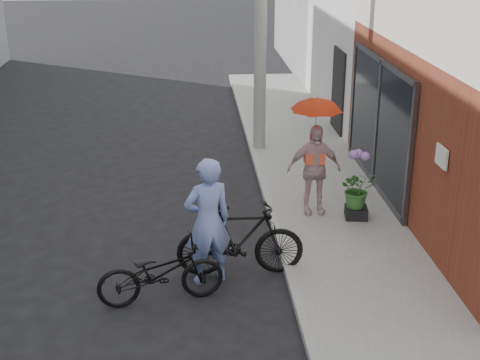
{
  "coord_description": "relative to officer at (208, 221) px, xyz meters",
  "views": [
    {
      "loc": [
        -0.47,
        -8.75,
        4.99
      ],
      "look_at": [
        0.3,
        1.34,
        1.1
      ],
      "focal_mm": 50.0,
      "sensor_mm": 36.0,
      "label": 1
    }
  ],
  "objects": [
    {
      "name": "officer",
      "position": [
        0.0,
        0.0,
        0.0
      ],
      "size": [
        0.81,
        0.66,
        1.94
      ],
      "primitive_type": "imported",
      "rotation": [
        0.0,
        0.0,
        3.45
      ],
      "color": "#7A92D9",
      "rests_on": "ground"
    },
    {
      "name": "bike_left",
      "position": [
        -0.68,
        -0.54,
        -0.5
      ],
      "size": [
        1.85,
        0.92,
        0.93
      ],
      "primitive_type": "imported",
      "rotation": [
        0.0,
        0.0,
        1.75
      ],
      "color": "black",
      "rests_on": "ground"
    },
    {
      "name": "parasol",
      "position": [
        1.94,
        2.14,
        1.16
      ],
      "size": [
        0.85,
        0.85,
        0.75
      ],
      "primitive_type": "imported",
      "color": "#E9441B",
      "rests_on": "kimono_woman"
    },
    {
      "name": "sidewalk",
      "position": [
        2.37,
        1.95,
        -0.91
      ],
      "size": [
        2.2,
        24.0,
        0.12
      ],
      "primitive_type": "cube",
      "color": "gray",
      "rests_on": "ground"
    },
    {
      "name": "bike_right",
      "position": [
        0.48,
        0.17,
        -0.39
      ],
      "size": [
        1.91,
        0.54,
        1.15
      ],
      "primitive_type": "imported",
      "rotation": [
        0.0,
        0.0,
        1.57
      ],
      "color": "black",
      "rests_on": "ground"
    },
    {
      "name": "potted_plant",
      "position": [
        2.67,
        1.83,
        -0.31
      ],
      "size": [
        0.62,
        0.54,
        0.69
      ],
      "primitive_type": "imported",
      "color": "#32702D",
      "rests_on": "planter"
    },
    {
      "name": "planter",
      "position": [
        2.67,
        1.83,
        -0.75
      ],
      "size": [
        0.42,
        0.42,
        0.2
      ],
      "primitive_type": "cube",
      "rotation": [
        0.0,
        0.0,
        -0.12
      ],
      "color": "black",
      "rests_on": "sidewalk"
    },
    {
      "name": "curb",
      "position": [
        1.21,
        1.95,
        -0.91
      ],
      "size": [
        0.12,
        24.0,
        0.12
      ],
      "primitive_type": "cube",
      "color": "#9E9E99",
      "rests_on": "ground"
    },
    {
      "name": "ground",
      "position": [
        0.27,
        -0.05,
        -0.97
      ],
      "size": [
        80.0,
        80.0,
        0.0
      ],
      "primitive_type": "plane",
      "color": "black",
      "rests_on": "ground"
    },
    {
      "name": "kimono_woman",
      "position": [
        1.94,
        2.14,
        -0.03
      ],
      "size": [
        0.97,
        0.44,
        1.64
      ],
      "primitive_type": "imported",
      "rotation": [
        0.0,
        0.0,
        0.04
      ],
      "color": "beige",
      "rests_on": "sidewalk"
    }
  ]
}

